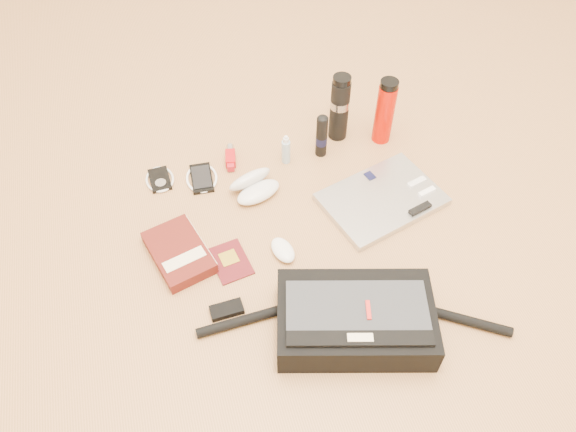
{
  "coord_description": "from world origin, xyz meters",
  "views": [
    {
      "loc": [
        -0.34,
        -0.94,
        1.36
      ],
      "look_at": [
        -0.03,
        0.1,
        0.06
      ],
      "focal_mm": 35.0,
      "sensor_mm": 36.0,
      "label": 1
    }
  ],
  "objects_px": {
    "thermos_red": "(385,112)",
    "messenger_bag": "(354,319)",
    "laptop": "(382,199)",
    "thermos_black": "(340,107)",
    "book": "(180,252)"
  },
  "relations": [
    {
      "from": "book",
      "to": "thermos_red",
      "type": "distance_m",
      "value": 0.84
    },
    {
      "from": "laptop",
      "to": "thermos_red",
      "type": "bearing_deg",
      "value": 53.14
    },
    {
      "from": "laptop",
      "to": "book",
      "type": "xyz_separation_m",
      "value": [
        -0.66,
        -0.03,
        0.01
      ]
    },
    {
      "from": "laptop",
      "to": "book",
      "type": "distance_m",
      "value": 0.66
    },
    {
      "from": "laptop",
      "to": "thermos_black",
      "type": "bearing_deg",
      "value": 79.93
    },
    {
      "from": "laptop",
      "to": "thermos_black",
      "type": "xyz_separation_m",
      "value": [
        -0.03,
        0.34,
        0.11
      ]
    },
    {
      "from": "messenger_bag",
      "to": "laptop",
      "type": "distance_m",
      "value": 0.48
    },
    {
      "from": "thermos_red",
      "to": "book",
      "type": "bearing_deg",
      "value": -158.21
    },
    {
      "from": "thermos_black",
      "to": "messenger_bag",
      "type": "bearing_deg",
      "value": -106.92
    },
    {
      "from": "messenger_bag",
      "to": "thermos_red",
      "type": "xyz_separation_m",
      "value": [
        0.37,
        0.68,
        0.07
      ]
    },
    {
      "from": "book",
      "to": "laptop",
      "type": "bearing_deg",
      "value": -12.17
    },
    {
      "from": "thermos_black",
      "to": "thermos_red",
      "type": "relative_size",
      "value": 1.02
    },
    {
      "from": "book",
      "to": "thermos_black",
      "type": "relative_size",
      "value": 1.01
    },
    {
      "from": "thermos_black",
      "to": "thermos_red",
      "type": "bearing_deg",
      "value": -22.97
    },
    {
      "from": "thermos_red",
      "to": "messenger_bag",
      "type": "bearing_deg",
      "value": -118.33
    }
  ]
}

